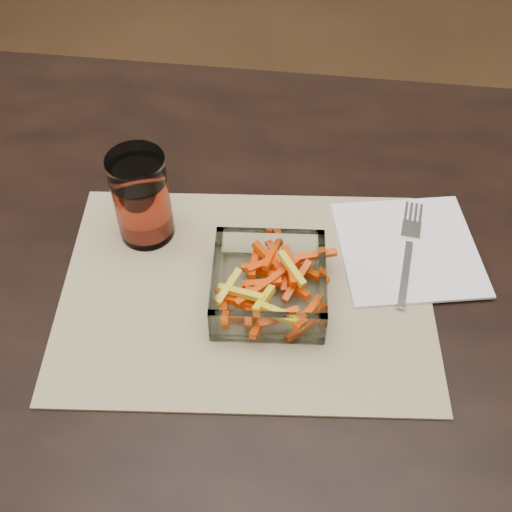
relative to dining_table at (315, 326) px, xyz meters
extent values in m
plane|color=#331E0F|center=(0.00, 0.00, -0.66)|extent=(4.50, 4.50, 0.00)
cube|color=black|center=(0.00, 0.00, 0.07)|extent=(1.60, 0.90, 0.03)
cube|color=tan|center=(-0.09, -0.02, 0.09)|extent=(0.48, 0.37, 0.00)
cube|color=white|center=(-0.06, -0.03, 0.09)|extent=(0.14, 0.14, 0.01)
cube|color=white|center=(-0.07, 0.03, 0.12)|extent=(0.13, 0.02, 0.05)
cube|color=white|center=(-0.06, -0.09, 0.12)|extent=(0.13, 0.02, 0.05)
cube|color=white|center=(-0.12, -0.03, 0.12)|extent=(0.02, 0.13, 0.05)
cube|color=white|center=(0.00, -0.02, 0.12)|extent=(0.02, 0.13, 0.05)
cylinder|color=white|center=(-0.23, 0.06, 0.15)|extent=(0.07, 0.07, 0.13)
cylinder|color=#A42917|center=(-0.23, 0.06, 0.14)|extent=(0.06, 0.06, 0.08)
cube|color=white|center=(0.11, 0.07, 0.09)|extent=(0.21, 0.21, 0.00)
cube|color=silver|center=(0.10, 0.03, 0.10)|extent=(0.02, 0.11, 0.00)
cube|color=silver|center=(0.11, 0.10, 0.10)|extent=(0.03, 0.03, 0.00)
cube|color=silver|center=(0.11, 0.14, 0.10)|extent=(0.01, 0.03, 0.00)
cube|color=silver|center=(0.11, 0.14, 0.10)|extent=(0.01, 0.03, 0.00)
cube|color=silver|center=(0.12, 0.13, 0.10)|extent=(0.01, 0.03, 0.00)
cube|color=silver|center=(0.13, 0.13, 0.10)|extent=(0.01, 0.03, 0.00)
camera|label=1|loc=(-0.02, -0.49, 0.72)|focal=45.00mm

